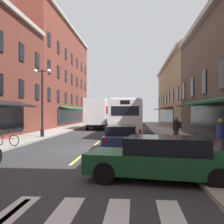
% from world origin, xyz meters
% --- Properties ---
extents(ground_plane, '(34.80, 80.00, 0.10)m').
position_xyz_m(ground_plane, '(0.00, 0.00, -0.05)').
color(ground_plane, '#333335').
extents(lane_centre_dashes, '(0.14, 73.90, 0.01)m').
position_xyz_m(lane_centre_dashes, '(0.00, -0.25, 0.00)').
color(lane_centre_dashes, '#DBCC4C').
rests_on(lane_centre_dashes, ground).
extents(crosswalk_near, '(7.10, 2.80, 0.01)m').
position_xyz_m(crosswalk_near, '(0.00, -10.00, 0.00)').
color(crosswalk_near, silver).
rests_on(crosswalk_near, ground).
extents(sidewalk_right, '(3.00, 80.00, 0.14)m').
position_xyz_m(sidewalk_right, '(5.90, 0.00, 0.07)').
color(sidewalk_right, '#A39E93').
rests_on(sidewalk_right, ground).
extents(transit_bus, '(2.65, 11.32, 3.20)m').
position_xyz_m(transit_bus, '(1.86, 10.16, 1.68)').
color(transit_bus, white).
rests_on(transit_bus, ground).
extents(box_truck, '(2.54, 8.00, 3.71)m').
position_xyz_m(box_truck, '(-1.88, 17.95, 1.94)').
color(box_truck, black).
rests_on(box_truck, ground).
extents(sedan_near, '(2.01, 4.72, 1.43)m').
position_xyz_m(sedan_near, '(-2.10, 29.26, 0.73)').
color(sedan_near, maroon).
rests_on(sedan_near, ground).
extents(sedan_mid, '(1.88, 4.52, 1.35)m').
position_xyz_m(sedan_mid, '(1.81, 0.07, 0.69)').
color(sedan_mid, navy).
rests_on(sedan_mid, ground).
extents(sedan_far, '(4.79, 2.55, 1.34)m').
position_xyz_m(sedan_far, '(3.43, -6.75, 0.68)').
color(sedan_far, '#144723').
rests_on(sedan_far, ground).
extents(bicycle_mid, '(1.70, 0.48, 0.91)m').
position_xyz_m(bicycle_mid, '(-4.98, 0.05, 0.50)').
color(bicycle_mid, black).
rests_on(bicycle_mid, sidewalk_left).
extents(pedestrian_near, '(0.50, 0.36, 1.72)m').
position_xyz_m(pedestrian_near, '(5.07, 1.36, 1.05)').
color(pedestrian_near, maroon).
rests_on(pedestrian_near, sidewalk_right).
extents(pedestrian_mid, '(0.36, 0.36, 1.70)m').
position_xyz_m(pedestrian_mid, '(6.26, -3.17, 1.02)').
color(pedestrian_mid, '#4C4C51').
rests_on(pedestrian_mid, sidewalk_right).
extents(street_lamp_twin, '(1.42, 0.32, 5.45)m').
position_xyz_m(street_lamp_twin, '(-4.87, 5.86, 3.15)').
color(street_lamp_twin, black).
rests_on(street_lamp_twin, sidewalk_left).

